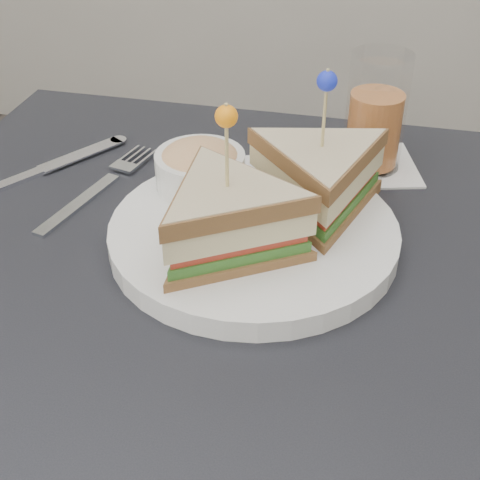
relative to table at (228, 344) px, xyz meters
name	(u,v)px	position (x,y,z in m)	size (l,w,h in m)	color
table	(228,344)	(0.00, 0.00, 0.00)	(0.80, 0.80, 0.75)	black
plate_meal	(262,202)	(0.02, 0.08, 0.12)	(0.34, 0.32, 0.18)	white
cutlery_fork	(104,183)	(-0.19, 0.15, 0.08)	(0.07, 0.21, 0.01)	silver
cutlery_knife	(48,168)	(-0.27, 0.17, 0.08)	(0.13, 0.19, 0.01)	white
drink_set	(375,119)	(0.12, 0.27, 0.14)	(0.14, 0.14, 0.14)	white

